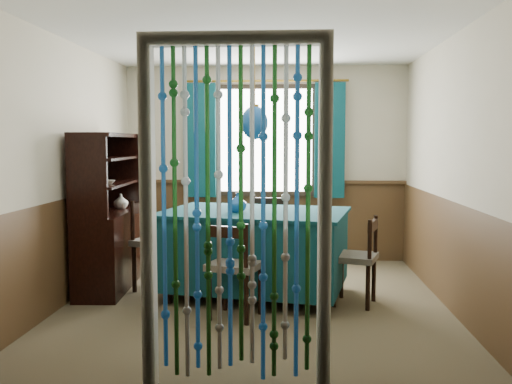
# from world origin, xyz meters

# --- Properties ---
(floor) EXTENTS (4.00, 4.00, 0.00)m
(floor) POSITION_xyz_m (0.00, 0.00, 0.00)
(floor) COLOR brown
(floor) RESTS_ON ground
(ceiling) EXTENTS (4.00, 4.00, 0.00)m
(ceiling) POSITION_xyz_m (0.00, 0.00, 2.50)
(ceiling) COLOR silver
(ceiling) RESTS_ON ground
(wall_back) EXTENTS (3.60, 0.00, 3.60)m
(wall_back) POSITION_xyz_m (0.00, 2.00, 1.25)
(wall_back) COLOR beige
(wall_back) RESTS_ON ground
(wall_front) EXTENTS (3.60, 0.00, 3.60)m
(wall_front) POSITION_xyz_m (0.00, -2.00, 1.25)
(wall_front) COLOR beige
(wall_front) RESTS_ON ground
(wall_left) EXTENTS (0.00, 4.00, 4.00)m
(wall_left) POSITION_xyz_m (-1.80, 0.00, 1.25)
(wall_left) COLOR beige
(wall_left) RESTS_ON ground
(wall_right) EXTENTS (0.00, 4.00, 4.00)m
(wall_right) POSITION_xyz_m (1.80, 0.00, 1.25)
(wall_right) COLOR beige
(wall_right) RESTS_ON ground
(wainscot_back) EXTENTS (3.60, 0.00, 3.60)m
(wainscot_back) POSITION_xyz_m (0.00, 1.99, 0.50)
(wainscot_back) COLOR #4A321C
(wainscot_back) RESTS_ON ground
(wainscot_front) EXTENTS (3.60, 0.00, 3.60)m
(wainscot_front) POSITION_xyz_m (0.00, -1.99, 0.50)
(wainscot_front) COLOR #4A321C
(wainscot_front) RESTS_ON ground
(wainscot_left) EXTENTS (0.00, 4.00, 4.00)m
(wainscot_left) POSITION_xyz_m (-1.79, 0.00, 0.50)
(wainscot_left) COLOR #4A321C
(wainscot_left) RESTS_ON ground
(wainscot_right) EXTENTS (0.00, 4.00, 4.00)m
(wainscot_right) POSITION_xyz_m (1.79, 0.00, 0.50)
(wainscot_right) COLOR #4A321C
(wainscot_right) RESTS_ON ground
(window) EXTENTS (1.32, 0.12, 1.42)m
(window) POSITION_xyz_m (0.00, 1.95, 1.55)
(window) COLOR black
(window) RESTS_ON wall_back
(doorway) EXTENTS (1.16, 0.12, 2.18)m
(doorway) POSITION_xyz_m (0.00, -1.94, 1.05)
(doorway) COLOR silver
(doorway) RESTS_ON ground
(dining_table) EXTENTS (1.98, 1.54, 0.86)m
(dining_table) POSITION_xyz_m (-0.02, 0.20, 0.49)
(dining_table) COLOR #0D3B44
(dining_table) RESTS_ON floor
(chair_near) EXTENTS (0.53, 0.51, 0.86)m
(chair_near) POSITION_xyz_m (-0.15, -0.54, 0.46)
(chair_near) COLOR black
(chair_near) RESTS_ON floor
(chair_far) EXTENTS (0.47, 0.45, 0.93)m
(chair_far) POSITION_xyz_m (0.10, 0.92, 0.49)
(chair_far) COLOR black
(chair_far) RESTS_ON floor
(chair_left) EXTENTS (0.57, 0.58, 0.94)m
(chair_left) POSITION_xyz_m (-1.05, 0.40, 0.50)
(chair_left) COLOR black
(chair_left) RESTS_ON floor
(chair_right) EXTENTS (0.50, 0.51, 0.83)m
(chair_right) POSITION_xyz_m (0.97, -0.04, 0.44)
(chair_right) COLOR black
(chair_right) RESTS_ON floor
(sideboard) EXTENTS (0.50, 1.26, 1.62)m
(sideboard) POSITION_xyz_m (-1.57, 0.39, 0.57)
(sideboard) COLOR black
(sideboard) RESTS_ON floor
(pendant_lamp) EXTENTS (0.26, 0.26, 0.94)m
(pendant_lamp) POSITION_xyz_m (-0.02, 0.20, 1.72)
(pendant_lamp) COLOR olive
(pendant_lamp) RESTS_ON ceiling
(vase_table) EXTENTS (0.20, 0.20, 0.17)m
(vase_table) POSITION_xyz_m (-0.18, 0.08, 0.94)
(vase_table) COLOR navy
(vase_table) RESTS_ON dining_table
(bowl_shelf) EXTENTS (0.25, 0.25, 0.05)m
(bowl_shelf) POSITION_xyz_m (-1.51, 0.21, 1.13)
(bowl_shelf) COLOR beige
(bowl_shelf) RESTS_ON sideboard
(vase_sideboard) EXTENTS (0.21, 0.21, 0.18)m
(vase_sideboard) POSITION_xyz_m (-1.51, 0.67, 0.90)
(vase_sideboard) COLOR beige
(vase_sideboard) RESTS_ON sideboard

